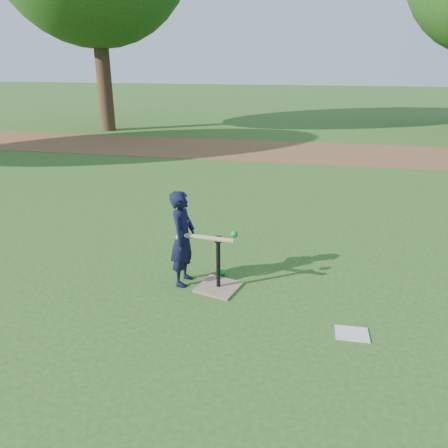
# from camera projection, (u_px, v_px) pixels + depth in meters

# --- Properties ---
(ground) EXTENTS (80.00, 80.00, 0.00)m
(ground) POSITION_uv_depth(u_px,v_px,m) (197.00, 271.00, 5.25)
(ground) COLOR #285116
(ground) RESTS_ON ground
(dirt_strip) EXTENTS (24.00, 3.00, 0.01)m
(dirt_strip) POSITION_uv_depth(u_px,v_px,m) (268.00, 150.00, 12.11)
(dirt_strip) COLOR brown
(dirt_strip) RESTS_ON ground
(child) EXTENTS (0.27, 0.40, 1.08)m
(child) POSITION_uv_depth(u_px,v_px,m) (183.00, 238.00, 4.79)
(child) COLOR black
(child) RESTS_ON ground
(wiffle_ball_ground) EXTENTS (0.08, 0.08, 0.08)m
(wiffle_ball_ground) POSITION_uv_depth(u_px,v_px,m) (222.00, 272.00, 5.13)
(wiffle_ball_ground) COLOR #0D8F36
(wiffle_ball_ground) RESTS_ON ground
(clipboard) EXTENTS (0.31, 0.24, 0.01)m
(clipboard) POSITION_uv_depth(u_px,v_px,m) (352.00, 334.00, 4.04)
(clipboard) COLOR silver
(clipboard) RESTS_ON ground
(batting_tee) EXTENTS (0.52, 0.52, 0.61)m
(batting_tee) POSITION_uv_depth(u_px,v_px,m) (218.00, 279.00, 4.82)
(batting_tee) COLOR #8F755B
(batting_tee) RESTS_ON ground
(swing_action) EXTENTS (0.65, 0.23, 0.09)m
(swing_action) POSITION_uv_depth(u_px,v_px,m) (210.00, 237.00, 4.67)
(swing_action) COLOR tan
(swing_action) RESTS_ON ground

